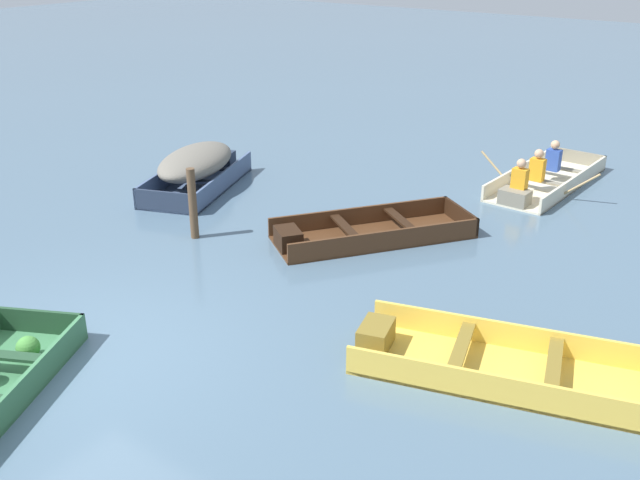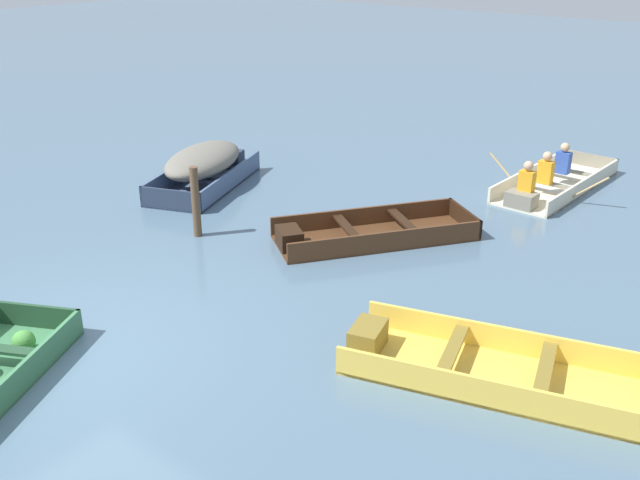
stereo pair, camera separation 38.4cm
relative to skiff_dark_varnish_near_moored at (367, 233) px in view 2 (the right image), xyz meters
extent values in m
plane|color=slate|center=(-0.85, -5.14, -0.12)|extent=(80.00, 80.00, 0.00)
cube|color=#387047|center=(-0.55, -5.94, 0.06)|extent=(1.24, 2.38, 0.36)
cube|color=#1E3D27|center=(-1.66, -5.05, 0.06)|extent=(1.11, 0.60, 0.36)
sphere|color=#428438|center=(-1.26, -5.49, 0.07)|extent=(0.28, 0.28, 0.28)
cube|color=#4C2D19|center=(0.09, 0.12, -0.10)|extent=(2.89, 3.41, 0.04)
cube|color=#4C2D19|center=(0.55, -0.20, 0.06)|extent=(1.97, 2.76, 0.35)
cube|color=#4C2D19|center=(-0.38, 0.45, 0.06)|extent=(1.97, 2.76, 0.35)
cube|color=black|center=(1.04, 1.47, 0.06)|extent=(0.99, 0.72, 0.35)
cube|color=black|center=(-0.77, -1.09, 0.08)|extent=(0.64, 0.60, 0.32)
cube|color=black|center=(-0.20, -0.29, 0.15)|extent=(0.98, 0.75, 0.04)
cube|color=black|center=(0.38, 0.53, 0.15)|extent=(0.98, 0.75, 0.04)
cube|color=#E5BC47|center=(3.49, -2.42, -0.10)|extent=(3.69, 2.13, 0.04)
cube|color=#E5BC47|center=(3.65, -2.99, 0.07)|extent=(3.37, 1.00, 0.37)
cube|color=#E5BC47|center=(3.33, -1.85, 0.07)|extent=(3.37, 1.00, 0.37)
cube|color=olive|center=(1.99, -2.85, 0.09)|extent=(0.50, 0.63, 0.33)
cube|color=olive|center=(2.99, -2.56, 0.16)|extent=(0.46, 1.13, 0.04)
cube|color=olive|center=(3.99, -2.28, 0.16)|extent=(0.46, 1.13, 0.04)
cube|color=#475B7F|center=(-4.12, 0.19, -0.10)|extent=(2.18, 3.12, 0.04)
cube|color=#475B7F|center=(-4.68, -0.02, 0.09)|extent=(1.06, 2.69, 0.41)
cube|color=#475B7F|center=(-3.56, 0.40, 0.09)|extent=(1.06, 2.69, 0.41)
cube|color=#273246|center=(-3.63, -1.13, 0.09)|extent=(1.18, 0.49, 0.41)
cube|color=#273246|center=(-4.56, 1.36, 0.11)|extent=(0.65, 0.54, 0.37)
cube|color=#273246|center=(-4.27, 0.59, 0.19)|extent=(1.13, 0.55, 0.04)
cube|color=#273246|center=(-3.97, -0.21, 0.19)|extent=(1.13, 0.55, 0.04)
ellipsoid|color=#6B665B|center=(-4.12, 0.19, 0.45)|extent=(1.94, 2.61, 0.52)
cube|color=beige|center=(1.50, 4.52, -0.10)|extent=(1.36, 3.52, 0.04)
cube|color=beige|center=(2.07, 4.49, 0.05)|extent=(0.21, 3.46, 0.32)
cube|color=beige|center=(0.92, 4.55, 0.05)|extent=(0.21, 3.46, 0.32)
cube|color=gray|center=(1.58, 6.22, 0.05)|extent=(1.20, 0.11, 0.32)
cube|color=gray|center=(1.43, 2.97, 0.06)|extent=(0.56, 0.38, 0.29)
cube|color=gray|center=(1.47, 4.00, 0.13)|extent=(1.10, 0.21, 0.04)
cube|color=gray|center=(1.52, 5.04, 0.13)|extent=(1.10, 0.21, 0.04)
cube|color=#2D4CA5|center=(1.51, 4.72, 0.37)|extent=(0.29, 0.19, 0.44)
sphere|color=tan|center=(1.51, 4.72, 0.69)|extent=(0.18, 0.18, 0.18)
cube|color=orange|center=(1.47, 3.91, 0.37)|extent=(0.29, 0.19, 0.44)
sphere|color=tan|center=(1.47, 3.91, 0.69)|extent=(0.18, 0.18, 0.18)
cube|color=orange|center=(1.43, 3.11, 0.37)|extent=(0.29, 0.19, 0.44)
sphere|color=tan|center=(1.43, 3.11, 0.69)|extent=(0.18, 0.18, 0.18)
cylinder|color=tan|center=(2.37, 3.87, 0.26)|extent=(0.64, 0.07, 0.55)
cylinder|color=tan|center=(0.57, 3.96, 0.26)|extent=(0.64, 0.07, 0.55)
cylinder|color=brown|center=(-2.35, -1.64, 0.49)|extent=(0.14, 0.14, 1.22)
camera|label=1|loc=(5.86, -9.34, 4.64)|focal=40.00mm
camera|label=2|loc=(6.17, -9.11, 4.64)|focal=40.00mm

